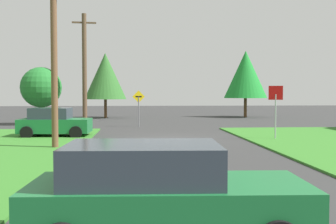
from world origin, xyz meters
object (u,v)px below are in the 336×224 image
(stop_sign, at_px, (276,102))
(oak_tree_left, at_px, (246,74))
(utility_pole_mid, at_px, (85,69))
(direction_sign, at_px, (139,104))
(parked_car_near_building, at_px, (54,123))
(pine_tree_center, at_px, (41,88))
(car_behind_on_main_road, at_px, (162,195))
(oak_tree_right, at_px, (105,76))
(utility_pole_near, at_px, (54,64))

(stop_sign, xyz_separation_m, oak_tree_left, (3.94, 20.36, 2.41))
(utility_pole_mid, relative_size, direction_sign, 3.18)
(stop_sign, bearing_deg, parked_car_near_building, 2.83)
(stop_sign, xyz_separation_m, parked_car_near_building, (-11.77, 2.26, -1.17))
(pine_tree_center, bearing_deg, oak_tree_left, 25.30)
(parked_car_near_building, xyz_separation_m, car_behind_on_main_road, (4.96, -16.53, 0.00))
(stop_sign, distance_m, oak_tree_right, 22.77)
(car_behind_on_main_road, xyz_separation_m, direction_sign, (-0.26, 23.28, 0.84))
(utility_pole_near, relative_size, direction_sign, 2.69)
(utility_pole_mid, relative_size, pine_tree_center, 1.88)
(pine_tree_center, distance_m, oak_tree_right, 9.68)
(utility_pole_near, bearing_deg, car_behind_on_main_road, -71.24)
(utility_pole_mid, distance_m, direction_sign, 5.09)
(stop_sign, xyz_separation_m, pine_tree_center, (-14.61, 11.60, 0.91))
(stop_sign, bearing_deg, utility_pole_mid, -29.74)
(stop_sign, distance_m, car_behind_on_main_road, 15.86)
(oak_tree_right, bearing_deg, pine_tree_center, -116.57)
(utility_pole_near, xyz_separation_m, direction_sign, (3.69, 11.64, -2.05))
(stop_sign, xyz_separation_m, utility_pole_near, (-10.76, -2.64, 1.72))
(oak_tree_left, bearing_deg, utility_pole_mid, -146.88)
(utility_pole_near, bearing_deg, pine_tree_center, 105.13)
(parked_car_near_building, distance_m, direction_sign, 8.27)
(utility_pole_near, bearing_deg, parked_car_near_building, 101.69)
(oak_tree_left, bearing_deg, car_behind_on_main_road, -107.23)
(car_behind_on_main_road, bearing_deg, pine_tree_center, 109.42)
(utility_pole_near, bearing_deg, stop_sign, 13.80)
(oak_tree_right, bearing_deg, utility_pole_near, -91.11)
(utility_pole_near, height_order, utility_pole_mid, utility_pole_mid)
(utility_pole_near, xyz_separation_m, utility_pole_mid, (-0.37, 13.17, 0.60))
(oak_tree_left, bearing_deg, parked_car_near_building, -130.94)
(parked_car_near_building, bearing_deg, oak_tree_left, 51.82)
(utility_pole_near, distance_m, direction_sign, 12.38)
(utility_pole_near, height_order, pine_tree_center, utility_pole_near)
(utility_pole_near, distance_m, oak_tree_right, 22.83)
(oak_tree_right, bearing_deg, car_behind_on_main_road, -84.18)
(parked_car_near_building, relative_size, direction_sign, 1.47)
(oak_tree_right, bearing_deg, direction_sign, -73.79)
(car_behind_on_main_road, relative_size, utility_pole_mid, 0.52)
(car_behind_on_main_road, bearing_deg, oak_tree_right, 98.46)
(stop_sign, distance_m, oak_tree_left, 20.88)
(direction_sign, bearing_deg, car_behind_on_main_road, -89.36)
(utility_pole_mid, xyz_separation_m, pine_tree_center, (-3.48, 1.06, -1.42))
(direction_sign, bearing_deg, parked_car_near_building, -124.91)
(parked_car_near_building, bearing_deg, utility_pole_near, -75.54)
(parked_car_near_building, bearing_deg, pine_tree_center, 109.66)
(parked_car_near_building, xyz_separation_m, oak_tree_right, (1.46, 17.92, 3.35))
(utility_pole_near, bearing_deg, oak_tree_right, 88.89)
(direction_sign, xyz_separation_m, oak_tree_left, (11.00, 11.36, 2.74))
(oak_tree_left, xyz_separation_m, oak_tree_right, (-14.25, -0.19, -0.23))
(parked_car_near_building, xyz_separation_m, utility_pole_mid, (0.64, 8.28, 3.50))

